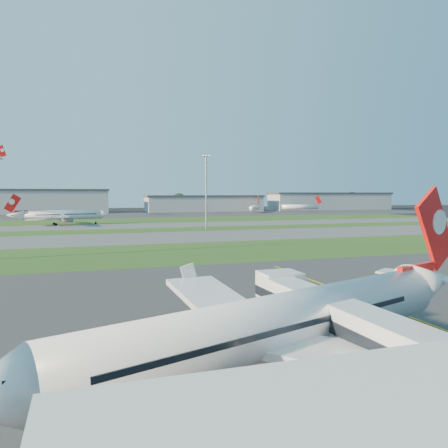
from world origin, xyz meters
name	(u,v)px	position (x,y,z in m)	size (l,w,h in m)	color
ground	(354,316)	(0.00, 0.00, 0.00)	(700.00, 700.00, 0.00)	black
apron_near	(354,316)	(0.00, 0.00, 0.01)	(300.00, 70.00, 0.01)	#333335
grass_strip_a	(210,251)	(0.00, 52.00, 0.01)	(300.00, 34.00, 0.01)	#2B4C19
taxiway_a	(178,237)	(0.00, 85.00, 0.01)	(300.00, 32.00, 0.01)	#515154
grass_strip_b	(162,230)	(0.00, 110.00, 0.01)	(300.00, 18.00, 0.01)	#2B4C19
taxiway_b	(152,225)	(0.00, 132.00, 0.01)	(300.00, 26.00, 0.01)	#515154
grass_strip_c	(141,220)	(0.00, 165.00, 0.01)	(300.00, 40.00, 0.01)	#2B4C19
apron_far	(128,215)	(0.00, 225.00, 0.01)	(400.00, 80.00, 0.01)	#333335
yellow_line	(395,312)	(5.00, 0.00, 0.00)	(0.25, 60.00, 0.02)	gold
jet_bridge	(365,333)	(-9.81, -15.24, 4.01)	(4.20, 26.90, 6.20)	silver
airliner_parked	(285,324)	(-13.76, -12.38, 4.06)	(35.70, 30.15, 11.57)	white
airliner_taxiing	(63,215)	(-33.05, 144.42, 3.85)	(34.84, 29.30, 10.96)	white
mini_jet_near	(255,207)	(81.65, 226.90, 3.28)	(16.79, 25.08, 9.48)	white
mini_jet_far	(300,207)	(118.70, 234.79, 3.28)	(28.21, 9.16, 9.48)	white
light_mast_centre	(206,186)	(15.00, 108.00, 14.81)	(3.20, 0.70, 25.80)	gray
hangar_west	(49,201)	(-45.00, 255.00, 7.64)	(71.40, 23.00, 15.20)	#93969A
hangar_east	(204,203)	(55.00, 255.00, 5.64)	(81.60, 23.00, 11.20)	#93969A
hangar_far_east	(330,201)	(155.00, 255.00, 6.64)	(96.90, 23.00, 13.20)	#93969A
tree_mid_west	(91,203)	(-20.00, 266.00, 5.84)	(9.90, 9.90, 10.80)	black
tree_mid_east	(179,201)	(40.00, 269.00, 6.81)	(11.55, 11.55, 12.60)	black
tree_east	(276,202)	(115.00, 267.00, 6.16)	(10.45, 10.45, 11.40)	black
tree_far_east	(352,200)	(185.00, 271.00, 7.46)	(12.65, 12.65, 13.80)	black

